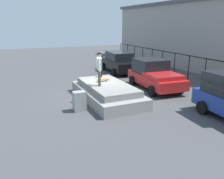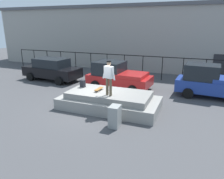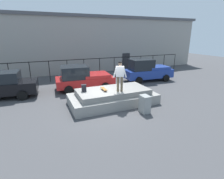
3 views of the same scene
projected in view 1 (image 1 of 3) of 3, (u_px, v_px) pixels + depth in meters
The scene contains 9 objects.
ground_plane at pixel (100, 96), 13.88m from camera, with size 60.00×60.00×0.00m, color #424244.
concrete_ledge at pixel (107, 92), 13.18m from camera, with size 5.31×2.59×0.92m.
skateboarder at pixel (99, 67), 12.37m from camera, with size 0.80×0.37×1.76m.
skateboard at pixel (103, 80), 13.54m from camera, with size 0.25×0.78×0.12m.
backpack at pixel (100, 74), 14.63m from camera, with size 0.28×0.20×0.42m, color black.
car_black_sedan_near at pixel (119, 62), 20.41m from camera, with size 4.91×2.47×1.77m.
car_red_pickup_mid at pixel (154, 75), 15.37m from camera, with size 4.58×2.52×1.86m.
utility_box at pixel (79, 101), 11.47m from camera, with size 0.44×0.60×0.98m, color gray.
fence_row at pixel (197, 66), 16.43m from camera, with size 24.06×0.06×1.93m.
Camera 1 is at (12.36, -4.81, 4.18)m, focal length 37.63 mm.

